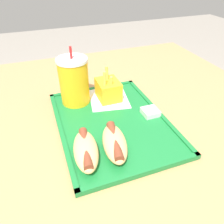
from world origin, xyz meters
TOP-DOWN VIEW (x-y plane):
  - dining_table at (0.00, 0.00)m, footprint 1.12×1.20m
  - food_tray at (0.00, -0.03)m, footprint 0.40×0.30m
  - paper_napkin at (0.12, -0.06)m, footprint 0.16×0.14m
  - soda_cup at (0.14, 0.04)m, footprint 0.09×0.09m
  - hot_dog_far at (-0.11, 0.07)m, footprint 0.14×0.07m
  - hot_dog_near at (-0.11, -0.00)m, footprint 0.14×0.08m
  - fries_carton at (0.12, -0.06)m, footprint 0.08×0.07m
  - sauce_cup_mayo at (-0.01, -0.15)m, footprint 0.05×0.05m

SIDE VIEW (x-z plane):
  - dining_table at x=0.00m, z-range 0.00..0.75m
  - food_tray at x=0.00m, z-range 0.75..0.77m
  - paper_napkin at x=0.12m, z-range 0.76..0.77m
  - sauce_cup_mayo at x=-0.01m, z-range 0.77..0.78m
  - hot_dog_far at x=-0.11m, z-range 0.77..0.81m
  - hot_dog_near at x=-0.11m, z-range 0.77..0.81m
  - fries_carton at x=0.12m, z-range 0.74..0.85m
  - soda_cup at x=0.14m, z-range 0.75..0.93m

